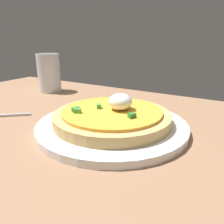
# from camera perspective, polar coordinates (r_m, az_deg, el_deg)

# --- Properties ---
(dining_table) EXTENTS (1.14, 0.71, 0.03)m
(dining_table) POSITION_cam_1_polar(r_m,az_deg,el_deg) (0.40, -5.78, -7.75)
(dining_table) COLOR #8E684C
(dining_table) RESTS_ON ground
(plate) EXTENTS (0.28, 0.28, 0.01)m
(plate) POSITION_cam_1_polar(r_m,az_deg,el_deg) (0.42, -0.00, -3.46)
(plate) COLOR white
(plate) RESTS_ON dining_table
(pizza) EXTENTS (0.22, 0.22, 0.05)m
(pizza) POSITION_cam_1_polar(r_m,az_deg,el_deg) (0.41, 0.10, -0.94)
(pizza) COLOR tan
(pizza) RESTS_ON plate
(cup_near) EXTENTS (0.07, 0.07, 0.12)m
(cup_near) POSITION_cam_1_polar(r_m,az_deg,el_deg) (0.72, -15.90, 9.43)
(cup_near) COLOR silver
(cup_near) RESTS_ON dining_table
(fork) EXTENTS (0.09, 0.08, 0.01)m
(fork) POSITION_cam_1_polar(r_m,az_deg,el_deg) (0.54, -26.84, -0.86)
(fork) COLOR #B7B7BC
(fork) RESTS_ON dining_table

